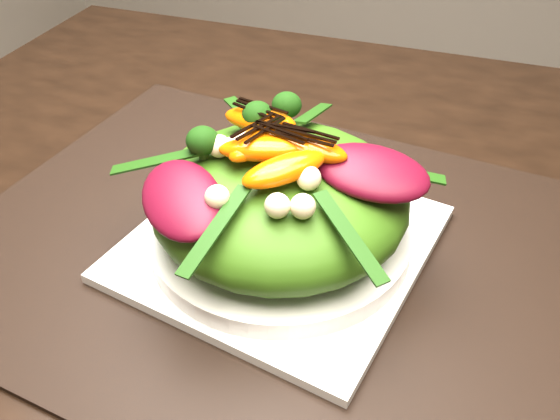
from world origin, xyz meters
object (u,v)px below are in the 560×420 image
(plate_base, at_px, (280,243))
(orange_segment, at_px, (262,135))
(salad_bowl, at_px, (280,231))
(lettuce_mound, at_px, (280,198))
(placemat, at_px, (280,248))

(plate_base, relative_size, orange_segment, 3.56)
(salad_bowl, relative_size, lettuce_mound, 1.05)
(orange_segment, bearing_deg, placemat, -33.35)
(placemat, bearing_deg, orange_segment, 146.65)
(placemat, relative_size, lettuce_mound, 2.64)
(salad_bowl, height_order, orange_segment, orange_segment)
(salad_bowl, bearing_deg, plate_base, 0.00)
(plate_base, distance_m, orange_segment, 0.10)
(salad_bowl, relative_size, orange_segment, 3.35)
(salad_bowl, xyz_separation_m, orange_segment, (-0.02, 0.01, 0.08))
(plate_base, xyz_separation_m, orange_segment, (-0.02, 0.01, 0.10))
(plate_base, xyz_separation_m, lettuce_mound, (0.00, 0.00, 0.05))
(placemat, xyz_separation_m, lettuce_mound, (0.00, 0.00, 0.05))
(orange_segment, bearing_deg, lettuce_mound, -33.35)
(plate_base, height_order, salad_bowl, salad_bowl)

